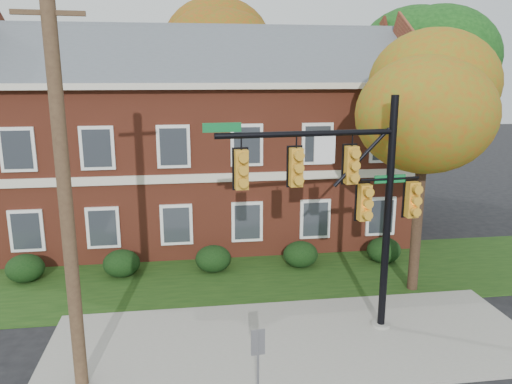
{
  "coord_description": "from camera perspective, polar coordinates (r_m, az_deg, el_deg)",
  "views": [
    {
      "loc": [
        -2.93,
        -11.74,
        7.57
      ],
      "look_at": [
        -0.83,
        3.0,
        4.04
      ],
      "focal_mm": 35.0,
      "sensor_mm": 36.0,
      "label": 1
    }
  ],
  "objects": [
    {
      "name": "ground",
      "position": [
        14.27,
        5.29,
        -18.76
      ],
      "size": [
        120.0,
        120.0,
        0.0
      ],
      "primitive_type": "plane",
      "color": "black",
      "rests_on": "ground"
    },
    {
      "name": "sidewalk",
      "position": [
        15.09,
        4.39,
        -16.66
      ],
      "size": [
        14.0,
        5.0,
        0.08
      ],
      "primitive_type": "cube",
      "color": "gray",
      "rests_on": "ground"
    },
    {
      "name": "grass_strip",
      "position": [
        19.5,
        1.2,
        -9.45
      ],
      "size": [
        30.0,
        6.0,
        0.04
      ],
      "primitive_type": "cube",
      "color": "#193811",
      "rests_on": "ground"
    },
    {
      "name": "apartment_building",
      "position": [
        23.85,
        -5.86,
        7.05
      ],
      "size": [
        18.8,
        8.8,
        9.74
      ],
      "color": "brown",
      "rests_on": "ground"
    },
    {
      "name": "hedge_far_left",
      "position": [
        20.65,
        -24.88,
        -7.91
      ],
      "size": [
        1.4,
        1.26,
        1.05
      ],
      "primitive_type": "ellipsoid",
      "color": "black",
      "rests_on": "ground"
    },
    {
      "name": "hedge_left",
      "position": [
        19.91,
        -15.11,
        -7.88
      ],
      "size": [
        1.4,
        1.26,
        1.05
      ],
      "primitive_type": "ellipsoid",
      "color": "black",
      "rests_on": "ground"
    },
    {
      "name": "hedge_center",
      "position": [
        19.76,
        -4.91,
        -7.61
      ],
      "size": [
        1.4,
        1.26,
        1.05
      ],
      "primitive_type": "ellipsoid",
      "color": "black",
      "rests_on": "ground"
    },
    {
      "name": "hedge_right",
      "position": [
        20.23,
        5.11,
        -7.1
      ],
      "size": [
        1.4,
        1.26,
        1.05
      ],
      "primitive_type": "ellipsoid",
      "color": "black",
      "rests_on": "ground"
    },
    {
      "name": "hedge_far_right",
      "position": [
        21.27,
        14.39,
        -6.45
      ],
      "size": [
        1.4,
        1.26,
        1.05
      ],
      "primitive_type": "ellipsoid",
      "color": "black",
      "rests_on": "ground"
    },
    {
      "name": "tree_near_right",
      "position": [
        17.63,
        19.75,
        9.63
      ],
      "size": [
        4.5,
        4.25,
        8.58
      ],
      "color": "black",
      "rests_on": "ground"
    },
    {
      "name": "tree_right_rear",
      "position": [
        27.44,
        18.97,
        13.79
      ],
      "size": [
        6.3,
        5.95,
        10.62
      ],
      "color": "black",
      "rests_on": "ground"
    },
    {
      "name": "tree_far_rear",
      "position": [
        31.64,
        -4.12,
        15.6
      ],
      "size": [
        6.84,
        6.46,
        11.52
      ],
      "color": "black",
      "rests_on": "ground"
    },
    {
      "name": "traffic_signal",
      "position": [
        14.21,
        10.49,
        0.03
      ],
      "size": [
        6.28,
        0.83,
        7.02
      ],
      "rotation": [
        0.0,
        0.0,
        0.09
      ],
      "color": "gray",
      "rests_on": "ground"
    },
    {
      "name": "utility_pole",
      "position": [
        12.08,
        -20.97,
        -0.6
      ],
      "size": [
        1.49,
        0.35,
        9.56
      ],
      "rotation": [
        0.0,
        0.0,
        0.1
      ],
      "color": "#432E1F",
      "rests_on": "ground"
    },
    {
      "name": "sign_post",
      "position": [
        11.58,
        0.22,
        -18.47
      ],
      "size": [
        0.32,
        0.07,
        2.16
      ],
      "rotation": [
        0.0,
        0.0,
        0.11
      ],
      "color": "slate",
      "rests_on": "ground"
    }
  ]
}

